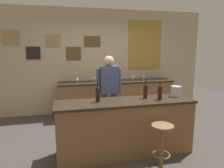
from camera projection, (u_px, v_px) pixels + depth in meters
The scene contains 16 objects.
ground_plane at pixel (119, 142), 3.84m from camera, with size 10.00×10.00×0.00m, color #423D38.
back_wall at pixel (100, 61), 5.54m from camera, with size 6.00×0.09×2.80m.
bar_counter at pixel (125, 127), 3.38m from camera, with size 2.28×0.60×0.92m.
side_counter at pixel (117, 97), 5.43m from camera, with size 3.08×0.56×0.90m.
bartender at pixel (109, 90), 4.10m from camera, with size 0.52×0.21×1.62m.
bar_stool at pixel (162, 139), 2.93m from camera, with size 0.32×0.32×0.68m.
wine_bottle_a at pixel (98, 93), 3.21m from camera, with size 0.07×0.07×0.31m.
wine_bottle_b at pixel (145, 90), 3.45m from camera, with size 0.07×0.07×0.31m.
wine_bottle_c at pixel (160, 92), 3.34m from camera, with size 0.07×0.07×0.31m.
ice_bucket at pixel (176, 91), 3.58m from camera, with size 0.19×0.19×0.19m.
wine_glass_a at pixel (77, 79), 5.03m from camera, with size 0.07×0.07×0.16m.
wine_glass_b at pixel (94, 77), 5.25m from camera, with size 0.07×0.07×0.16m.
wine_glass_c at pixel (120, 76), 5.42m from camera, with size 0.07×0.07×0.16m.
wine_glass_d at pixel (133, 76), 5.52m from camera, with size 0.07×0.07×0.16m.
wine_glass_e at pixel (144, 76), 5.53m from camera, with size 0.07×0.07×0.16m.
coffee_mug at pixel (150, 78), 5.55m from camera, with size 0.12×0.08×0.09m.
Camera 1 is at (-0.96, -3.46, 1.78)m, focal length 32.23 mm.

